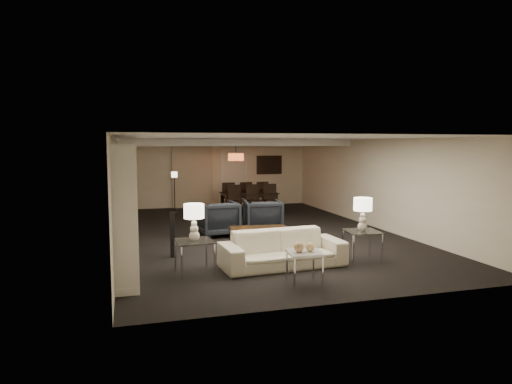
{
  "coord_description": "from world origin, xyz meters",
  "views": [
    {
      "loc": [
        -3.28,
        -11.45,
        2.35
      ],
      "look_at": [
        0.0,
        0.0,
        1.1
      ],
      "focal_mm": 32.0,
      "sensor_mm": 36.0,
      "label": 1
    }
  ],
  "objects_px": {
    "side_table_right": "(362,246)",
    "floor_lamp": "(175,192)",
    "table_lamp_left": "(194,222)",
    "chair_nm": "(254,200)",
    "side_table_left": "(195,257)",
    "vase_blue": "(125,219)",
    "dining_table": "(249,203)",
    "table_lamp_right": "(363,214)",
    "television": "(127,209)",
    "coffee_table": "(259,238)",
    "armchair_right": "(263,217)",
    "armchair_left": "(218,219)",
    "chair_nr": "(271,199)",
    "vase_amber": "(124,185)",
    "sofa": "(283,249)",
    "pendant_light": "(236,157)",
    "marble_table": "(304,267)",
    "chair_nl": "(236,201)",
    "chair_fm": "(244,196)",
    "chair_fr": "(260,195)",
    "chair_fl": "(228,196)"
  },
  "relations": [
    {
      "from": "side_table_right",
      "to": "floor_lamp",
      "type": "bearing_deg",
      "value": 111.58
    },
    {
      "from": "table_lamp_left",
      "to": "chair_nm",
      "type": "relative_size",
      "value": 0.66
    },
    {
      "from": "side_table_left",
      "to": "table_lamp_left",
      "type": "xyz_separation_m",
      "value": [
        0.0,
        0.0,
        0.64
      ]
    },
    {
      "from": "vase_blue",
      "to": "dining_table",
      "type": "relative_size",
      "value": 0.08
    },
    {
      "from": "table_lamp_right",
      "to": "television",
      "type": "height_order",
      "value": "television"
    },
    {
      "from": "coffee_table",
      "to": "armchair_right",
      "type": "distance_m",
      "value": 1.81
    },
    {
      "from": "armchair_left",
      "to": "chair_nr",
      "type": "height_order",
      "value": "chair_nr"
    },
    {
      "from": "vase_amber",
      "to": "chair_nr",
      "type": "height_order",
      "value": "vase_amber"
    },
    {
      "from": "table_lamp_left",
      "to": "dining_table",
      "type": "height_order",
      "value": "table_lamp_left"
    },
    {
      "from": "armchair_right",
      "to": "side_table_right",
      "type": "height_order",
      "value": "armchair_right"
    },
    {
      "from": "armchair_left",
      "to": "floor_lamp",
      "type": "relative_size",
      "value": 0.68
    },
    {
      "from": "sofa",
      "to": "vase_blue",
      "type": "height_order",
      "value": "vase_blue"
    },
    {
      "from": "pendant_light",
      "to": "table_lamp_right",
      "type": "xyz_separation_m",
      "value": [
        0.98,
        -6.82,
        -0.98
      ]
    },
    {
      "from": "coffee_table",
      "to": "chair_nr",
      "type": "bearing_deg",
      "value": 69.01
    },
    {
      "from": "chair_nm",
      "to": "chair_nr",
      "type": "relative_size",
      "value": 1.0
    },
    {
      "from": "armchair_left",
      "to": "chair_nm",
      "type": "relative_size",
      "value": 0.96
    },
    {
      "from": "television",
      "to": "chair_nm",
      "type": "height_order",
      "value": "television"
    },
    {
      "from": "vase_amber",
      "to": "dining_table",
      "type": "height_order",
      "value": "vase_amber"
    },
    {
      "from": "sofa",
      "to": "television",
      "type": "bearing_deg",
      "value": 150.52
    },
    {
      "from": "pendant_light",
      "to": "armchair_right",
      "type": "distance_m",
      "value": 3.82
    },
    {
      "from": "marble_table",
      "to": "chair_nm",
      "type": "height_order",
      "value": "chair_nm"
    },
    {
      "from": "sofa",
      "to": "table_lamp_left",
      "type": "xyz_separation_m",
      "value": [
        -1.7,
        0.0,
        0.6
      ]
    },
    {
      "from": "coffee_table",
      "to": "chair_nl",
      "type": "height_order",
      "value": "chair_nl"
    },
    {
      "from": "side_table_right",
      "to": "vase_amber",
      "type": "bearing_deg",
      "value": 178.38
    },
    {
      "from": "armchair_left",
      "to": "side_table_right",
      "type": "xyz_separation_m",
      "value": [
        2.3,
        -3.3,
        -0.14
      ]
    },
    {
      "from": "vase_blue",
      "to": "vase_amber",
      "type": "bearing_deg",
      "value": 90.0
    },
    {
      "from": "chair_nm",
      "to": "coffee_table",
      "type": "bearing_deg",
      "value": -103.94
    },
    {
      "from": "sofa",
      "to": "side_table_left",
      "type": "xyz_separation_m",
      "value": [
        -1.7,
        0.0,
        -0.04
      ]
    },
    {
      "from": "armchair_left",
      "to": "coffee_table",
      "type": "bearing_deg",
      "value": 105.07
    },
    {
      "from": "marble_table",
      "to": "chair_nr",
      "type": "xyz_separation_m",
      "value": [
        1.81,
        7.42,
        0.24
      ]
    },
    {
      "from": "table_lamp_right",
      "to": "chair_fm",
      "type": "xyz_separation_m",
      "value": [
        -0.49,
        7.62,
        -0.44
      ]
    },
    {
      "from": "television",
      "to": "chair_fr",
      "type": "bearing_deg",
      "value": -36.8
    },
    {
      "from": "side_table_left",
      "to": "marble_table",
      "type": "distance_m",
      "value": 2.03
    },
    {
      "from": "pendant_light",
      "to": "floor_lamp",
      "type": "relative_size",
      "value": 0.37
    },
    {
      "from": "armchair_right",
      "to": "vase_amber",
      "type": "bearing_deg",
      "value": 49.55
    },
    {
      "from": "side_table_left",
      "to": "chair_fr",
      "type": "height_order",
      "value": "chair_fr"
    },
    {
      "from": "pendant_light",
      "to": "chair_nm",
      "type": "height_order",
      "value": "pendant_light"
    },
    {
      "from": "table_lamp_right",
      "to": "vase_blue",
      "type": "xyz_separation_m",
      "value": [
        -4.59,
        -0.55,
        0.2
      ]
    },
    {
      "from": "pendant_light",
      "to": "table_lamp_left",
      "type": "height_order",
      "value": "pendant_light"
    },
    {
      "from": "marble_table",
      "to": "chair_nl",
      "type": "relative_size",
      "value": 0.54
    },
    {
      "from": "armchair_right",
      "to": "television",
      "type": "distance_m",
      "value": 4.01
    },
    {
      "from": "armchair_left",
      "to": "chair_fl",
      "type": "bearing_deg",
      "value": -110.03
    },
    {
      "from": "armchair_left",
      "to": "dining_table",
      "type": "xyz_separation_m",
      "value": [
        1.81,
        3.67,
        -0.1
      ]
    },
    {
      "from": "pendant_light",
      "to": "chair_nm",
      "type": "distance_m",
      "value": 1.58
    },
    {
      "from": "sofa",
      "to": "dining_table",
      "type": "distance_m",
      "value": 7.07
    },
    {
      "from": "armchair_left",
      "to": "chair_fr",
      "type": "height_order",
      "value": "chair_fr"
    },
    {
      "from": "floor_lamp",
      "to": "pendant_light",
      "type": "bearing_deg",
      "value": -19.3
    },
    {
      "from": "table_lamp_right",
      "to": "vase_amber",
      "type": "bearing_deg",
      "value": 178.38
    },
    {
      "from": "side_table_left",
      "to": "vase_amber",
      "type": "height_order",
      "value": "vase_amber"
    },
    {
      "from": "vase_blue",
      "to": "floor_lamp",
      "type": "height_order",
      "value": "floor_lamp"
    }
  ]
}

